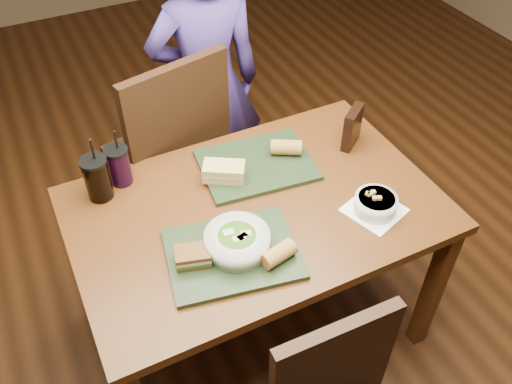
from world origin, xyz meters
The scene contains 15 objects.
ground centered at (0.00, 0.00, 0.00)m, with size 6.00×6.00×0.00m, color #381C0B.
dining_table centered at (0.00, 0.00, 0.66)m, with size 1.30×0.85×0.75m.
chair_far centered at (-0.10, 0.60, 0.60)m, with size 0.56×0.57×1.09m.
diner centered at (0.16, 0.83, 0.73)m, with size 0.53×0.35×1.46m, color navy.
tray_near centered at (-0.17, -0.17, 0.76)m, with size 0.42×0.32×0.02m, color black.
tray_far centered at (0.10, 0.19, 0.76)m, with size 0.42×0.32×0.02m, color black.
salad_bowl centered at (-0.15, -0.16, 0.80)m, with size 0.21×0.21×0.07m.
soup_bowl centered at (0.37, -0.20, 0.78)m, with size 0.23×0.23×0.07m.
sandwich_near centered at (-0.30, -0.15, 0.79)m, with size 0.13×0.10×0.05m.
sandwich_far centered at (-0.05, 0.17, 0.80)m, with size 0.17×0.15×0.06m.
baguette_near centered at (-0.05, -0.26, 0.80)m, with size 0.06×0.06×0.11m, color #AD7533.
baguette_far centered at (0.23, 0.19, 0.80)m, with size 0.06×0.06×0.12m, color #AD7533.
cup_cola centered at (-0.48, 0.30, 0.84)m, with size 0.10×0.10×0.26m.
cup_berry centered at (-0.39, 0.34, 0.83)m, with size 0.09×0.09×0.24m.
chip_bag centered at (0.50, 0.15, 0.83)m, with size 0.13×0.04×0.16m, color black.
Camera 1 is at (-0.60, -1.22, 2.12)m, focal length 38.00 mm.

